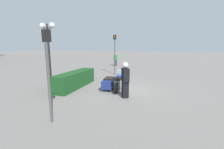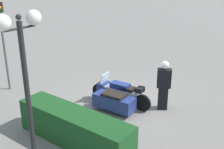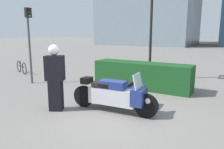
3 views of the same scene
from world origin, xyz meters
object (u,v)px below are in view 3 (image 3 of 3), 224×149
(officer_rider, at_px, (55,76))
(traffic_light_far, at_px, (29,34))
(twin_lamp_post, at_px, (152,10))
(hedge_bush_curbside, at_px, (142,75))
(bicycle_parked, at_px, (21,67))
(police_motorcycle, at_px, (119,93))

(officer_rider, height_order, traffic_light_far, traffic_light_far)
(twin_lamp_post, bearing_deg, hedge_bush_curbside, -79.64)
(hedge_bush_curbside, relative_size, bicycle_parked, 2.58)
(officer_rider, bearing_deg, hedge_bush_curbside, 135.29)
(bicycle_parked, bearing_deg, twin_lamp_post, 37.04)
(hedge_bush_curbside, relative_size, twin_lamp_post, 0.94)
(hedge_bush_curbside, bearing_deg, traffic_light_far, -159.31)
(hedge_bush_curbside, xyz_separation_m, bicycle_parked, (-6.99, -0.30, -0.20))
(police_motorcycle, height_order, officer_rider, officer_rider)
(officer_rider, distance_m, traffic_light_far, 4.03)
(hedge_bush_curbside, bearing_deg, bicycle_parked, -177.56)
(traffic_light_far, bearing_deg, bicycle_parked, 152.58)
(police_motorcycle, height_order, bicycle_parked, police_motorcycle)
(hedge_bush_curbside, distance_m, twin_lamp_post, 3.17)
(traffic_light_far, bearing_deg, twin_lamp_post, 40.38)
(twin_lamp_post, relative_size, bicycle_parked, 2.75)
(police_motorcycle, relative_size, bicycle_parked, 1.71)
(officer_rider, height_order, bicycle_parked, officer_rider)
(police_motorcycle, distance_m, twin_lamp_post, 5.10)
(police_motorcycle, xyz_separation_m, traffic_light_far, (-4.83, 0.88, 1.66))
(officer_rider, relative_size, hedge_bush_curbside, 0.48)
(officer_rider, bearing_deg, police_motorcycle, 97.74)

